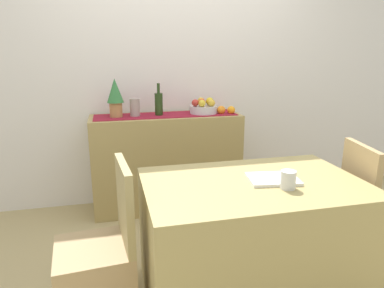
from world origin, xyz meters
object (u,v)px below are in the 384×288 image
object	(u,v)px
potted_plant	(115,96)
chair_by_corner	(376,237)
chair_near_window	(99,276)
ceramic_vase	(135,108)
dining_table	(251,240)
sideboard_console	(167,162)
fruit_bowl	(204,109)
open_book	(273,179)
coffee_cup	(288,180)
wine_bottle	(159,104)

from	to	relation	value
potted_plant	chair_by_corner	size ratio (longest dim) A/B	0.38
potted_plant	chair_near_window	bearing A→B (deg)	-97.04
ceramic_vase	potted_plant	bearing A→B (deg)	180.00
dining_table	ceramic_vase	bearing A→B (deg)	112.00
dining_table	chair_near_window	world-z (taller)	chair_near_window
potted_plant	dining_table	world-z (taller)	potted_plant
sideboard_console	fruit_bowl	size ratio (longest dim) A/B	5.35
open_book	coffee_cup	bearing A→B (deg)	-71.52
sideboard_console	chair_near_window	distance (m)	1.51
wine_bottle	dining_table	distance (m)	1.55
sideboard_console	potted_plant	xyz separation A→B (m)	(-0.44, 0.00, 0.64)
chair_near_window	ceramic_vase	bearing A→B (deg)	76.33
potted_plant	dining_table	distance (m)	1.70
sideboard_console	coffee_cup	world-z (taller)	sideboard_console
fruit_bowl	potted_plant	bearing A→B (deg)	180.00
fruit_bowl	chair_by_corner	size ratio (longest dim) A/B	0.28
fruit_bowl	wine_bottle	bearing A→B (deg)	180.00
open_book	wine_bottle	bearing A→B (deg)	116.42
coffee_cup	chair_near_window	world-z (taller)	chair_near_window
fruit_bowl	ceramic_vase	distance (m)	0.63
chair_near_window	open_book	bearing A→B (deg)	-0.53
fruit_bowl	wine_bottle	world-z (taller)	wine_bottle
fruit_bowl	dining_table	world-z (taller)	fruit_bowl
wine_bottle	ceramic_vase	distance (m)	0.22
chair_by_corner	potted_plant	bearing A→B (deg)	139.56
dining_table	chair_near_window	xyz separation A→B (m)	(-0.89, 0.00, -0.10)
chair_by_corner	chair_near_window	bearing A→B (deg)	-179.96
fruit_bowl	coffee_cup	bearing A→B (deg)	-87.69
fruit_bowl	chair_by_corner	distance (m)	1.73
fruit_bowl	dining_table	size ratio (longest dim) A/B	0.20
open_book	chair_near_window	size ratio (longest dim) A/B	0.31
sideboard_console	open_book	distance (m)	1.47
sideboard_console	wine_bottle	xyz separation A→B (m)	(-0.06, 0.00, 0.55)
sideboard_console	chair_near_window	bearing A→B (deg)	-114.01
fruit_bowl	ceramic_vase	bearing A→B (deg)	180.00
dining_table	chair_by_corner	size ratio (longest dim) A/B	1.39
sideboard_console	ceramic_vase	xyz separation A→B (m)	(-0.28, 0.00, 0.53)
dining_table	chair_near_window	size ratio (longest dim) A/B	1.39
wine_bottle	chair_near_window	distance (m)	1.65
open_book	coffee_cup	xyz separation A→B (m)	(0.02, -0.13, 0.04)
ceramic_vase	chair_near_window	bearing A→B (deg)	-103.67
potted_plant	fruit_bowl	bearing A→B (deg)	0.00
chair_near_window	chair_by_corner	world-z (taller)	same
fruit_bowl	chair_near_window	size ratio (longest dim) A/B	0.28
wine_bottle	dining_table	size ratio (longest dim) A/B	0.23
ceramic_vase	potted_plant	world-z (taller)	potted_plant
coffee_cup	chair_near_window	bearing A→B (deg)	172.36
fruit_bowl	potted_plant	distance (m)	0.81
sideboard_console	open_book	world-z (taller)	sideboard_console
potted_plant	open_book	bearing A→B (deg)	-58.92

